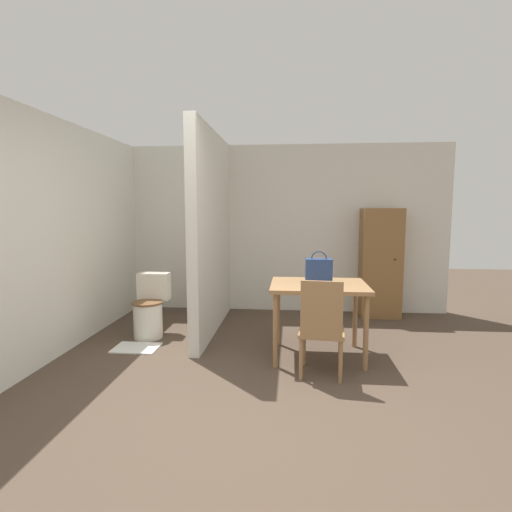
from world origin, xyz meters
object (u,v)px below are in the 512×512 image
object	(u,v)px
wooden_chair	(322,326)
wooden_cabinet	(380,263)
dining_table	(319,293)
toilet	(150,309)
handbag	(319,271)

from	to	relation	value
wooden_chair	wooden_cabinet	distance (m)	2.46
dining_table	wooden_cabinet	distance (m)	1.97
toilet	handbag	xyz separation A→B (m)	(2.01, -0.48, 0.58)
wooden_chair	toilet	bearing A→B (deg)	158.54
wooden_chair	toilet	distance (m)	2.27
dining_table	wooden_cabinet	xyz separation A→B (m)	(0.99, 1.70, 0.10)
dining_table	wooden_cabinet	world-z (taller)	wooden_cabinet
dining_table	wooden_chair	bearing A→B (deg)	-90.38
dining_table	wooden_chair	world-z (taller)	wooden_chair
wooden_cabinet	handbag	bearing A→B (deg)	-120.73
toilet	wooden_cabinet	world-z (taller)	wooden_cabinet
wooden_chair	handbag	world-z (taller)	handbag
toilet	wooden_cabinet	size ratio (longest dim) A/B	0.48
wooden_chair	dining_table	bearing A→B (deg)	95.73
dining_table	handbag	bearing A→B (deg)	90.94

